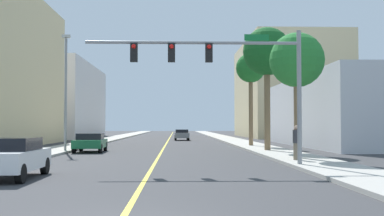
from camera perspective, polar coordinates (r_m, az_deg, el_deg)
ground at (r=50.62m, az=-3.06°, el=-4.19°), size 192.00×192.00×0.00m
sidewalk_left at (r=51.35m, az=-11.63°, el=-4.04°), size 3.00×168.00×0.15m
sidewalk_right at (r=51.02m, az=5.57°, el=-4.08°), size 3.00×168.00×0.15m
lane_marking_center at (r=50.62m, az=-3.06°, el=-4.19°), size 0.16×144.00×0.01m
building_left_far at (r=73.91m, az=-16.82°, el=0.78°), size 12.85×24.89×10.88m
building_right_near at (r=45.98m, az=20.60°, el=-0.47°), size 13.99×25.15×6.11m
building_right_far at (r=75.72m, az=11.37°, el=2.17°), size 13.44×24.92×14.85m
traffic_signal_mast at (r=21.01m, az=4.13°, el=5.16°), size 9.59×0.36×5.96m
street_lamp at (r=33.78m, az=-15.05°, el=2.59°), size 0.56×0.28×8.01m
palm_near at (r=25.80m, az=12.59°, el=5.55°), size 2.92×2.92×6.66m
palm_mid at (r=33.24m, az=9.07°, el=6.62°), size 3.34×3.34×8.51m
palm_far at (r=40.52m, az=7.12°, el=4.62°), size 2.52×2.52×7.86m
car_white at (r=17.72m, az=-20.97°, el=-5.56°), size 1.79×4.02×1.43m
car_green at (r=33.39m, az=-12.22°, el=-4.06°), size 2.08×4.07×1.30m
car_gray at (r=57.58m, az=-1.25°, el=-3.24°), size 1.82×3.89×1.33m
pedestrian at (r=23.90m, az=12.56°, el=-4.12°), size 0.38×0.38×1.71m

